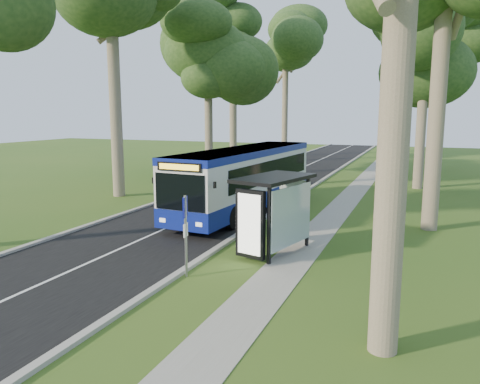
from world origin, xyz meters
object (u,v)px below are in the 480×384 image
Objects in this scene: bus_shelter at (274,201)px; bus_stop_sign at (186,227)px; car_silver at (266,155)px; car_white at (257,154)px; litter_bin at (288,206)px; bus at (245,179)px.

bus_stop_sign is at bearing -106.75° from bus_shelter.
bus_shelter is at bearing -76.36° from car_silver.
car_white is at bearing -179.75° from car_silver.
litter_bin is 0.18× the size of car_white.
car_silver is (-8.99, 23.47, 0.37)m from litter_bin.
bus_stop_sign reaches higher than car_silver.
car_white is at bearing 96.15° from bus_stop_sign.
car_white is (-7.57, 23.36, -0.89)m from bus.
bus_shelter is at bearing 49.55° from bus_stop_sign.
bus_shelter is 7.18m from litter_bin.
litter_bin is at bearing -78.92° from car_white.
bus_stop_sign reaches higher than litter_bin.
bus_shelter is 4.13× the size of litter_bin.
litter_bin is at bearing 4.01° from bus.
bus_shelter reaches higher than bus_stop_sign.
car_silver is (-6.65, 23.45, -0.90)m from bus.
bus_stop_sign is at bearing -81.03° from car_silver.
bus reaches higher than car_white.
bus_stop_sign is 2.97× the size of litter_bin.
car_white is at bearing 112.99° from litter_bin.
car_silver is at bearing 123.00° from bus_shelter.
bus_stop_sign is 3.70m from bus_shelter.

